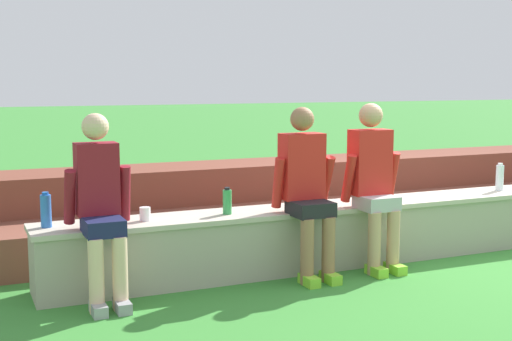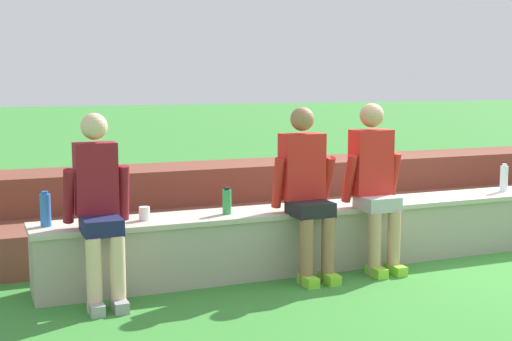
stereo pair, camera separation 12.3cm
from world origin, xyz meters
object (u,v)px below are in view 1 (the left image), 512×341
(person_left_of_center, at_px, (306,187))
(water_bottle_center_gap, at_px, (46,211))
(water_bottle_mid_left, at_px, (500,178))
(person_far_left, at_px, (100,204))
(water_bottle_near_left, at_px, (227,202))
(plastic_cup_middle, at_px, (145,214))
(person_center, at_px, (374,181))

(person_left_of_center, height_order, water_bottle_center_gap, person_left_of_center)
(person_left_of_center, bearing_deg, water_bottle_center_gap, 172.10)
(water_bottle_mid_left, bearing_deg, water_bottle_center_gap, 179.55)
(person_far_left, height_order, person_left_of_center, person_left_of_center)
(water_bottle_mid_left, xyz_separation_m, water_bottle_near_left, (-2.94, -0.04, -0.03))
(person_left_of_center, xyz_separation_m, water_bottle_near_left, (-0.62, 0.21, -0.11))
(person_left_of_center, bearing_deg, person_far_left, -179.89)
(water_bottle_mid_left, relative_size, water_bottle_near_left, 1.23)
(water_bottle_center_gap, distance_m, water_bottle_near_left, 1.43)
(plastic_cup_middle, bearing_deg, person_left_of_center, -9.61)
(person_center, distance_m, water_bottle_mid_left, 1.69)
(person_far_left, height_order, plastic_cup_middle, person_far_left)
(person_far_left, bearing_deg, water_bottle_mid_left, 3.61)
(water_bottle_center_gap, relative_size, water_bottle_near_left, 1.20)
(water_bottle_mid_left, distance_m, water_bottle_near_left, 2.94)
(person_center, xyz_separation_m, plastic_cup_middle, (-1.96, 0.24, -0.18))
(person_far_left, relative_size, plastic_cup_middle, 12.98)
(person_center, relative_size, water_bottle_center_gap, 5.39)
(person_left_of_center, bearing_deg, water_bottle_mid_left, 6.18)
(person_center, distance_m, water_bottle_center_gap, 2.72)
(water_bottle_mid_left, height_order, water_bottle_center_gap, water_bottle_mid_left)
(water_bottle_near_left, bearing_deg, person_left_of_center, -18.87)
(person_center, xyz_separation_m, water_bottle_mid_left, (1.67, 0.27, -0.10))
(water_bottle_mid_left, xyz_separation_m, water_bottle_center_gap, (-4.37, 0.03, -0.00))
(plastic_cup_middle, bearing_deg, person_center, -6.92)
(person_far_left, xyz_separation_m, person_left_of_center, (1.70, 0.00, 0.02))
(person_center, xyz_separation_m, water_bottle_near_left, (-1.27, 0.23, -0.13))
(person_far_left, relative_size, water_bottle_mid_left, 5.07)
(person_center, bearing_deg, water_bottle_center_gap, 173.65)
(person_far_left, distance_m, water_bottle_center_gap, 0.46)
(person_far_left, height_order, water_bottle_center_gap, person_far_left)
(person_left_of_center, bearing_deg, plastic_cup_middle, 170.39)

